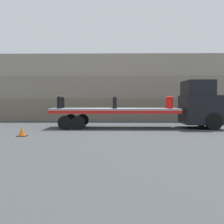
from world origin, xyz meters
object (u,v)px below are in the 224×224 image
at_px(fire_hydrant_black_far_1, 115,102).
at_px(flatbed_trailer, 104,112).
at_px(fire_hydrant_black_near_1, 115,102).
at_px(traffic_cone, 22,132).
at_px(fire_hydrant_black_far_0, 62,102).
at_px(fire_hydrant_black_near_0, 59,102).
at_px(fire_hydrant_red_near_2, 171,102).
at_px(truck_cab, 202,105).
at_px(fire_hydrant_red_far_2, 167,102).

bearing_deg(fire_hydrant_black_far_1, flatbed_trailer, -143.99).
xyz_separation_m(fire_hydrant_black_near_1, traffic_cone, (-4.99, -3.73, -1.56)).
xyz_separation_m(fire_hydrant_black_far_0, fire_hydrant_black_near_1, (3.82, -1.08, 0.00)).
relative_size(fire_hydrant_black_near_0, fire_hydrant_red_near_2, 1.00).
height_order(truck_cab, fire_hydrant_black_near_0, truck_cab).
relative_size(flatbed_trailer, fire_hydrant_red_far_2, 10.42).
distance_m(flatbed_trailer, fire_hydrant_black_far_1, 1.16).
distance_m(fire_hydrant_black_near_0, traffic_cone, 4.21).
bearing_deg(fire_hydrant_red_far_2, truck_cab, -13.38).
xyz_separation_m(flatbed_trailer, fire_hydrant_black_near_1, (0.74, -0.54, 0.71)).
height_order(fire_hydrant_black_near_1, traffic_cone, fire_hydrant_black_near_1).
relative_size(truck_cab, flatbed_trailer, 0.37).
distance_m(truck_cab, fire_hydrant_black_far_0, 9.92).
bearing_deg(fire_hydrant_black_near_0, flatbed_trailer, 9.97).
height_order(flatbed_trailer, fire_hydrant_red_far_2, fire_hydrant_red_far_2).
distance_m(fire_hydrant_black_far_1, fire_hydrant_red_near_2, 3.97).
bearing_deg(traffic_cone, flatbed_trailer, 45.12).
bearing_deg(fire_hydrant_black_far_1, fire_hydrant_black_near_0, -164.19).
relative_size(fire_hydrant_black_far_0, fire_hydrant_black_far_1, 1.00).
relative_size(fire_hydrant_red_near_2, traffic_cone, 1.71).
height_order(truck_cab, fire_hydrant_red_far_2, truck_cab).
distance_m(fire_hydrant_red_far_2, traffic_cone, 10.15).
bearing_deg(fire_hydrant_black_near_1, fire_hydrant_red_far_2, 15.81).
xyz_separation_m(fire_hydrant_black_near_0, fire_hydrant_red_far_2, (7.63, 1.08, 0.00)).
height_order(flatbed_trailer, fire_hydrant_black_far_0, fire_hydrant_black_far_0).
height_order(fire_hydrant_black_near_1, fire_hydrant_red_far_2, same).
distance_m(truck_cab, fire_hydrant_black_near_0, 9.92).
distance_m(truck_cab, fire_hydrant_red_far_2, 2.34).
bearing_deg(traffic_cone, fire_hydrant_red_far_2, 28.62).
bearing_deg(truck_cab, fire_hydrant_black_far_0, 176.88).
distance_m(flatbed_trailer, fire_hydrant_red_far_2, 4.65).
height_order(fire_hydrant_black_far_1, traffic_cone, fire_hydrant_black_far_1).
height_order(fire_hydrant_black_near_0, fire_hydrant_black_far_0, same).
bearing_deg(fire_hydrant_black_far_1, truck_cab, -5.07).
bearing_deg(flatbed_trailer, fire_hydrant_black_near_1, -36.01).
xyz_separation_m(fire_hydrant_red_far_2, traffic_cone, (-8.81, -4.81, -1.56)).
height_order(flatbed_trailer, fire_hydrant_black_near_0, fire_hydrant_black_near_0).
height_order(fire_hydrant_black_far_0, fire_hydrant_black_near_1, same).
bearing_deg(truck_cab, flatbed_trailer, 180.00).
bearing_deg(fire_hydrant_black_far_1, fire_hydrant_black_near_1, -90.00).
bearing_deg(fire_hydrant_black_near_0, truck_cab, 3.12).
bearing_deg(traffic_cone, fire_hydrant_black_near_0, 72.48).
height_order(flatbed_trailer, fire_hydrant_black_far_1, fire_hydrant_black_far_1).
relative_size(fire_hydrant_black_near_1, traffic_cone, 1.71).
bearing_deg(flatbed_trailer, fire_hydrant_black_far_0, 170.03).
relative_size(fire_hydrant_red_far_2, traffic_cone, 1.71).
relative_size(fire_hydrant_black_near_1, fire_hydrant_red_near_2, 1.00).
xyz_separation_m(fire_hydrant_black_near_1, fire_hydrant_black_far_1, (0.00, 1.08, 0.00)).
xyz_separation_m(truck_cab, fire_hydrant_black_near_0, (-9.90, -0.54, 0.16)).
bearing_deg(fire_hydrant_black_far_0, fire_hydrant_red_near_2, -8.06).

